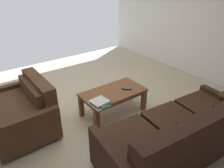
# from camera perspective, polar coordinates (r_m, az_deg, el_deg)

# --- Properties ---
(ground_plane) EXTENTS (5.48, 5.69, 0.01)m
(ground_plane) POSITION_cam_1_polar(r_m,az_deg,el_deg) (3.71, -3.96, -7.55)
(ground_plane) COLOR beige
(wall_left) EXTENTS (0.12, 5.69, 2.89)m
(wall_left) POSITION_cam_1_polar(r_m,az_deg,el_deg) (5.09, 23.73, 17.67)
(wall_left) COLOR white
(wall_left) RESTS_ON ground
(sofa_main) EXTENTS (2.10, 1.02, 0.83)m
(sofa_main) POSITION_cam_1_polar(r_m,az_deg,el_deg) (2.79, 18.05, -13.23)
(sofa_main) COLOR black
(sofa_main) RESTS_ON ground
(loveseat_near) EXTENTS (0.87, 1.15, 0.79)m
(loveseat_near) POSITION_cam_1_polar(r_m,az_deg,el_deg) (3.40, -23.21, -6.68)
(loveseat_near) COLOR black
(loveseat_near) RESTS_ON ground
(coffee_table) EXTENTS (1.06, 0.57, 0.42)m
(coffee_table) POSITION_cam_1_polar(r_m,az_deg,el_deg) (3.48, 0.35, -2.99)
(coffee_table) COLOR brown
(coffee_table) RESTS_ON ground
(book_stack) EXTENTS (0.27, 0.31, 0.07)m
(book_stack) POSITION_cam_1_polar(r_m,az_deg,el_deg) (3.09, -3.39, -5.20)
(book_stack) COLOR silver
(book_stack) RESTS_ON coffee_table
(tv_remote) EXTENTS (0.14, 0.15, 0.02)m
(tv_remote) POSITION_cam_1_polar(r_m,az_deg,el_deg) (3.51, 4.01, -1.34)
(tv_remote) COLOR black
(tv_remote) RESTS_ON coffee_table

